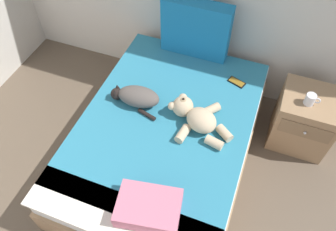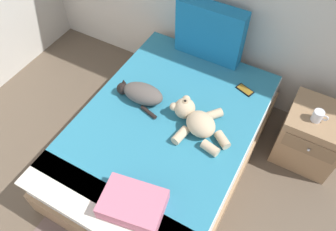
% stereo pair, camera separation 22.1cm
% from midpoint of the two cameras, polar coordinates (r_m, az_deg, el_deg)
% --- Properties ---
extents(bed, '(1.34, 1.92, 0.50)m').
position_cam_midpoint_polar(bed, '(2.74, -2.75, -4.50)').
color(bed, '#9E7A56').
rests_on(bed, ground_plane).
extents(patterned_cushion, '(0.60, 0.14, 0.52)m').
position_cam_midpoint_polar(patterned_cushion, '(2.94, 2.66, 14.76)').
color(patterned_cushion, '#1972AD').
rests_on(patterned_cushion, bed).
extents(cat, '(0.43, 0.25, 0.15)m').
position_cam_midpoint_polar(cat, '(2.63, -7.96, 3.18)').
color(cat, '#59514C').
rests_on(cat, bed).
extents(teddy_bear, '(0.55, 0.45, 0.18)m').
position_cam_midpoint_polar(teddy_bear, '(2.47, 2.36, -0.37)').
color(teddy_bear, beige).
rests_on(teddy_bear, bed).
extents(cell_phone, '(0.16, 0.12, 0.01)m').
position_cam_midpoint_polar(cell_phone, '(2.84, 9.73, 5.65)').
color(cell_phone, black).
rests_on(cell_phone, bed).
extents(throw_pillow, '(0.44, 0.35, 0.11)m').
position_cam_midpoint_polar(throw_pillow, '(2.14, -6.46, -15.87)').
color(throw_pillow, '#D1728C').
rests_on(throw_pillow, bed).
extents(nightstand, '(0.48, 0.48, 0.54)m').
position_cam_midpoint_polar(nightstand, '(3.03, 20.69, -0.75)').
color(nightstand, '#9E7A56').
rests_on(nightstand, ground_plane).
extents(mug, '(0.12, 0.08, 0.09)m').
position_cam_midpoint_polar(mug, '(2.75, 21.54, 2.50)').
color(mug, silver).
rests_on(mug, nightstand).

